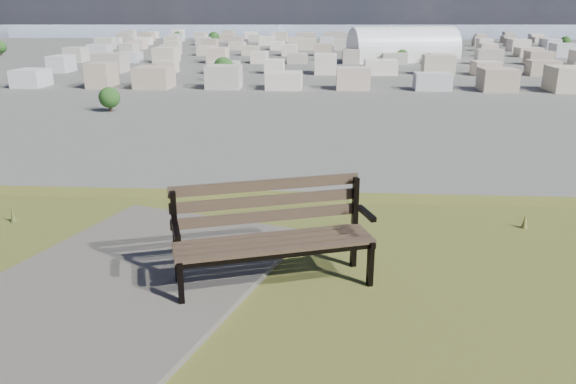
{
  "coord_description": "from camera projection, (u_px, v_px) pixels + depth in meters",
  "views": [
    {
      "loc": [
        -0.05,
        -3.31,
        27.54
      ],
      "look_at": [
        -0.5,
        3.51,
        25.3
      ],
      "focal_mm": 35.0,
      "sensor_mm": 36.0,
      "label": 1
    }
  ],
  "objects": [
    {
      "name": "city_trees",
      "position": [
        278.0,
        51.0,
        314.33
      ],
      "size": [
        406.52,
        387.2,
        9.98
      ],
      "color": "#322119",
      "rests_on": "ground"
    },
    {
      "name": "far_hills",
      "position": [
        301.0,
        9.0,
        1337.92
      ],
      "size": [
        2050.0,
        340.0,
        60.0
      ],
      "color": "#99A2BF",
      "rests_on": "ground"
    },
    {
      "name": "city_blocks",
      "position": [
        326.0,
        45.0,
        384.67
      ],
      "size": [
        395.0,
        361.0,
        7.0
      ],
      "color": "beige",
      "rests_on": "ground"
    },
    {
      "name": "arena",
      "position": [
        403.0,
        51.0,
        304.81
      ],
      "size": [
        61.2,
        37.31,
        24.08
      ],
      "rotation": [
        0.0,
        0.0,
        0.25
      ],
      "color": "silver",
      "rests_on": "ground"
    },
    {
      "name": "bay_water",
      "position": [
        326.0,
        27.0,
        865.17
      ],
      "size": [
        2400.0,
        700.0,
        0.12
      ],
      "primitive_type": "cube",
      "color": "gray",
      "rests_on": "ground"
    },
    {
      "name": "gravel_patch",
      "position": [
        130.0,
        278.0,
        5.48
      ],
      "size": [
        3.37,
        4.04,
        0.07
      ],
      "primitive_type": "cube",
      "rotation": [
        0.0,
        0.0,
        -0.31
      ],
      "color": "#5F5A53",
      "rests_on": "hilltop_mesa"
    },
    {
      "name": "park_bench",
      "position": [
        272.0,
        229.0,
        5.31
      ],
      "size": [
        1.95,
        1.15,
        0.97
      ],
      "rotation": [
        0.0,
        0.0,
        0.32
      ],
      "color": "#3C2E22",
      "rests_on": "hilltop_mesa"
    }
  ]
}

